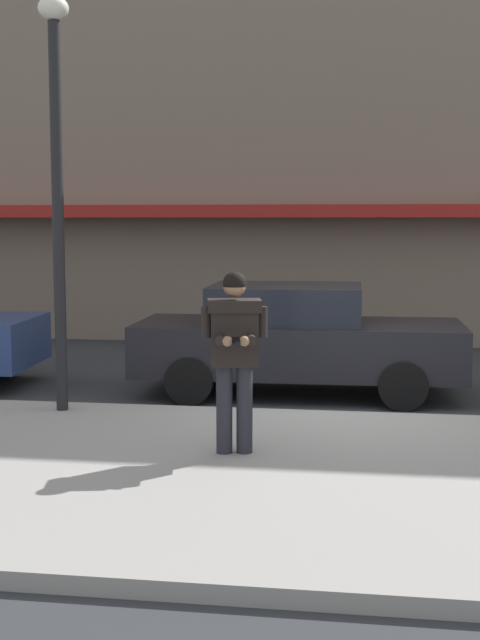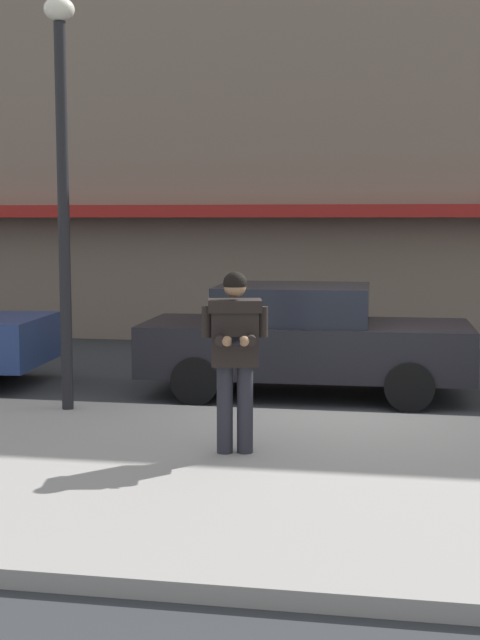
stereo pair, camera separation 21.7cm
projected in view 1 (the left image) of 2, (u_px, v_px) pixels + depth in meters
The scene contains 7 objects.
ground_plane at pixel (339, 418), 10.99m from camera, with size 80.00×80.00×0.00m, color #2B2D30.
sidewalk at pixel (437, 484), 8.04m from camera, with size 32.00×5.30×0.14m, color gray.
curb_paint_line at pixel (421, 420), 10.89m from camera, with size 28.00×0.12×0.01m, color silver.
storefront_facade at pixel (407, 68), 18.55m from camera, with size 28.00×4.70×11.20m.
parked_sedan_mid at pixel (296, 339), 12.40m from camera, with size 4.54×2.01×1.54m.
man_texting_on_phone at pixel (234, 342), 8.72m from camera, with size 0.64×0.63×1.81m.
street_lamp_post at pixel (57, 160), 10.50m from camera, with size 0.36×0.36×4.88m.
Camera 1 is at (0.43, -10.85, 2.45)m, focal length 50.00 mm.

